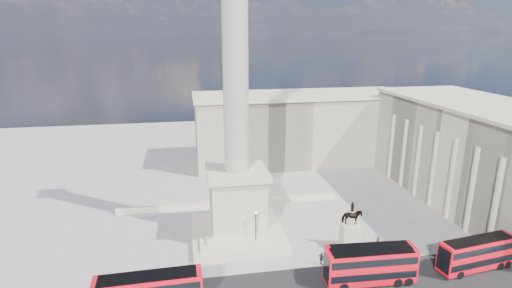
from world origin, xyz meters
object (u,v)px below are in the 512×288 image
(victorian_lamp, at_px, (256,228))
(pedestrian_walking, at_px, (378,242))
(nelsons_column, at_px, (237,156))
(pedestrian_standing, at_px, (454,252))
(red_bus_c, at_px, (371,266))
(equestrian_statue, at_px, (351,233))
(red_bus_d, at_px, (477,253))
(red_bus_b, at_px, (370,262))
(pedestrian_crossing, at_px, (322,259))

(victorian_lamp, distance_m, pedestrian_walking, 18.28)
(nelsons_column, height_order, pedestrian_standing, nelsons_column)
(red_bus_c, xyz_separation_m, equestrian_statue, (0.79, 8.33, 0.09))
(red_bus_d, bearing_deg, equestrian_statue, 143.62)
(red_bus_b, height_order, equestrian_statue, equestrian_statue)
(red_bus_c, bearing_deg, pedestrian_walking, 60.10)
(equestrian_statue, bearing_deg, red_bus_c, -95.43)
(nelsons_column, height_order, red_bus_b, nelsons_column)
(victorian_lamp, relative_size, equestrian_statue, 0.84)
(red_bus_b, relative_size, pedestrian_walking, 6.70)
(red_bus_b, xyz_separation_m, pedestrian_crossing, (-5.04, 4.07, -1.45))
(pedestrian_standing, bearing_deg, red_bus_b, -18.43)
(red_bus_c, distance_m, victorian_lamp, 16.48)
(nelsons_column, height_order, pedestrian_crossing, nelsons_column)
(pedestrian_standing, bearing_deg, victorian_lamp, -43.06)
(red_bus_b, height_order, red_bus_d, red_bus_b)
(red_bus_b, distance_m, red_bus_d, 14.94)
(red_bus_d, height_order, pedestrian_standing, red_bus_d)
(red_bus_d, xyz_separation_m, pedestrian_walking, (-10.21, 7.58, -1.47))
(pedestrian_walking, xyz_separation_m, pedestrian_crossing, (-9.77, -3.04, 0.10))
(nelsons_column, relative_size, pedestrian_crossing, 26.11)
(nelsons_column, xyz_separation_m, red_bus_d, (30.13, -14.74, -10.59))
(victorian_lamp, xyz_separation_m, pedestrian_standing, (27.30, -6.56, -2.89))
(red_bus_c, xyz_separation_m, pedestrian_standing, (14.45, 3.69, -1.67))
(pedestrian_walking, xyz_separation_m, pedestrian_standing, (9.37, -4.34, -0.09))
(pedestrian_standing, bearing_deg, red_bus_d, 74.90)
(victorian_lamp, relative_size, pedestrian_walking, 3.63)
(nelsons_column, distance_m, equestrian_statue, 19.99)
(nelsons_column, xyz_separation_m, pedestrian_standing, (29.30, -11.50, -12.15))
(equestrian_statue, xyz_separation_m, pedestrian_crossing, (-5.48, -3.35, -1.57))
(equestrian_statue, distance_m, pedestrian_standing, 14.53)
(equestrian_statue, bearing_deg, red_bus_b, -93.40)
(victorian_lamp, bearing_deg, red_bus_b, -35.24)
(nelsons_column, distance_m, red_bus_c, 23.69)
(red_bus_c, relative_size, equestrian_statue, 1.56)
(victorian_lamp, relative_size, pedestrian_crossing, 3.25)
(nelsons_column, bearing_deg, equestrian_statue, -23.65)
(pedestrian_standing, bearing_deg, pedestrian_walking, -54.42)
(pedestrian_crossing, bearing_deg, pedestrian_walking, -105.21)
(nelsons_column, bearing_deg, pedestrian_walking, -19.75)
(nelsons_column, bearing_deg, red_bus_c, -45.63)
(pedestrian_walking, bearing_deg, pedestrian_crossing, -153.50)
(red_bus_b, bearing_deg, pedestrian_standing, 15.02)
(red_bus_b, height_order, pedestrian_crossing, red_bus_b)
(red_bus_c, height_order, victorian_lamp, victorian_lamp)
(victorian_lamp, height_order, equestrian_statue, equestrian_statue)
(red_bus_c, relative_size, victorian_lamp, 1.86)
(red_bus_c, height_order, pedestrian_walking, red_bus_c)
(pedestrian_walking, bearing_deg, red_bus_b, -114.37)
(nelsons_column, bearing_deg, victorian_lamp, -67.95)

